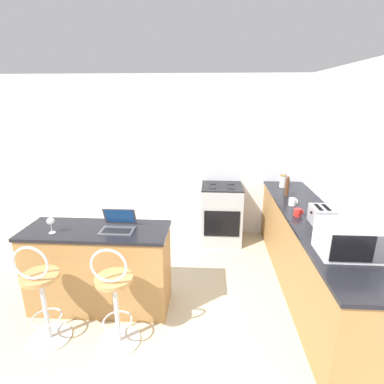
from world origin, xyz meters
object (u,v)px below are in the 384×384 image
Objects in this scene: storage_jar at (283,181)px; wine_glass_short at (51,222)px; bar_stool_near at (42,296)px; pepper_mill at (287,186)px; laptop at (118,224)px; toaster at (321,216)px; stove_range at (221,214)px; mug_white at (293,202)px; mug_red at (298,212)px; bar_stool_far at (115,299)px; microwave at (349,239)px.

wine_glass_short is at bearing -146.26° from storage_jar.
pepper_mill is at bearing 35.00° from bar_stool_near.
laptop is 1.17× the size of toaster.
mug_white is (0.86, -0.83, 0.51)m from stove_range.
storage_jar is (0.09, 1.18, 0.06)m from mug_red.
bar_stool_far is 6.29× the size of wine_glass_short.
mug_red is (2.55, 1.05, 0.48)m from bar_stool_near.
laptop reaches higher than bar_stool_far.
laptop is at bearing -166.06° from mug_red.
microwave is 2.08m from storage_jar.
microwave is 1.78× the size of pepper_mill.
pepper_mill is 3.01m from wine_glass_short.
microwave is 0.66m from toaster.
laptop is at bearing -148.09° from pepper_mill.
bar_stool_far is 5.33× the size of storage_jar.
storage_jar reaches higher than stove_range.
toaster is at bearing 16.68° from bar_stool_near.
mug_red is (-0.18, 0.89, -0.10)m from microwave.
microwave is at bearing -78.68° from mug_red.
stove_range is (1.14, 1.68, -0.52)m from laptop.
pepper_mill reaches higher than bar_stool_far.
microwave reaches higher than storage_jar.
laptop is 2.38m from pepper_mill.
mug_white is at bearing 23.06° from laptop.
laptop is 3.25× the size of mug_red.
laptop reaches higher than bar_stool_near.
toaster is 2.82m from wine_glass_short.
mug_red is (-0.18, 0.24, -0.06)m from toaster.
pepper_mill reaches higher than bar_stool_near.
mug_white is (2.65, 0.99, -0.08)m from wine_glass_short.
bar_stool_near reaches higher than mug_white.
microwave is 1.27m from mug_white.
bar_stool_near is at bearing 180.00° from bar_stool_far.
bar_stool_far is 0.75m from laptop.
bar_stool_far is at bearing -150.56° from mug_red.
storage_jar is at bearing 84.86° from pepper_mill.
bar_stool_near is 3.23m from pepper_mill.
pepper_mill is at bearing 27.58° from wine_glass_short.
microwave is at bearing -87.59° from storage_jar.
toaster reaches higher than mug_white.
bar_stool_near is 0.69m from bar_stool_far.
bar_stool_far is 2.13m from microwave.
storage_jar is 0.82m from mug_white.
stove_range is at bearing 55.97° from laptop.
toaster reaches higher than bar_stool_near.
toaster reaches higher than mug_red.
wine_glass_short is at bearing -168.24° from laptop.
mug_white is at bearing -94.04° from storage_jar.
wine_glass_short is 1.57× the size of mug_white.
bar_stool_near and bar_stool_far have the same top height.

